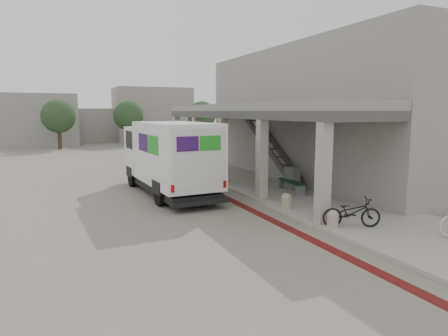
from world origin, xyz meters
name	(u,v)px	position (x,y,z in m)	size (l,w,h in m)	color
ground	(219,208)	(0.00, 0.00, 0.00)	(120.00, 120.00, 0.00)	slate
bike_lane_stripe	(222,196)	(1.00, 2.00, 0.01)	(0.35, 40.00, 0.01)	#571411
sidewalk	(307,198)	(4.00, 0.00, 0.06)	(4.40, 28.00, 0.12)	gray
transit_building	(304,116)	(6.83, 4.50, 3.40)	(7.60, 17.00, 7.00)	gray
distant_backdrop	(77,120)	(-2.84, 35.89, 2.70)	(28.00, 10.00, 6.50)	gray
tree_left	(58,116)	(-5.00, 28.00, 3.18)	(3.20, 3.20, 4.80)	#38281C
tree_mid	(129,116)	(2.00, 30.00, 3.18)	(3.20, 3.20, 4.80)	#38281C
tree_right	(202,116)	(10.00, 29.00, 3.18)	(3.20, 3.20, 4.80)	#38281C
fedex_truck	(168,156)	(-1.00, 3.38, 1.70)	(2.72, 7.60, 3.20)	black
bench	(292,184)	(3.98, 1.16, 0.46)	(0.69, 2.04, 0.47)	slate
bollard_near	(332,218)	(2.10, -4.03, 0.40)	(0.37, 0.37, 0.56)	gray
bollard_far	(286,201)	(2.10, -1.40, 0.41)	(0.38, 0.38, 0.58)	gray
utility_cabinet	(292,178)	(4.30, 1.63, 0.63)	(0.46, 0.61, 1.02)	gray
bicycle_black	(352,212)	(2.63, -4.26, 0.59)	(0.62, 1.78, 0.94)	black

